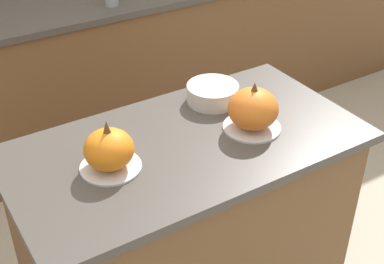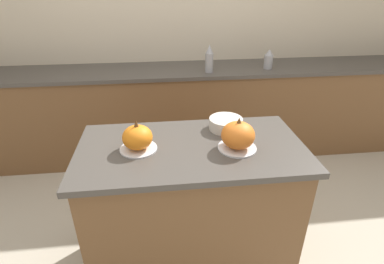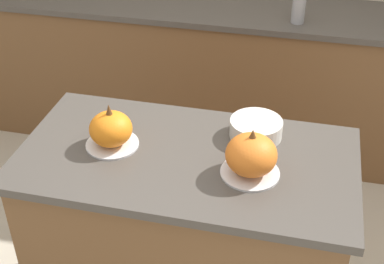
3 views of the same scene
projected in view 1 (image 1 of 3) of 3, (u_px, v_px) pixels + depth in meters
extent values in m
cube|color=brown|center=(187.00, 238.00, 2.14)|extent=(1.21, 0.62, 0.87)
cube|color=#47423D|center=(187.00, 145.00, 1.89)|extent=(1.27, 0.68, 0.03)
cube|color=brown|center=(59.00, 87.00, 3.16)|extent=(6.00, 0.56, 0.90)
cube|color=#47423D|center=(48.00, 11.00, 2.90)|extent=(6.00, 0.60, 0.03)
cylinder|color=silver|center=(111.00, 167.00, 1.75)|extent=(0.20, 0.20, 0.01)
ellipsoid|color=orange|center=(109.00, 149.00, 1.72)|extent=(0.16, 0.16, 0.13)
cone|color=brown|center=(106.00, 127.00, 1.67)|extent=(0.03, 0.03, 0.04)
cylinder|color=silver|center=(252.00, 127.00, 1.95)|extent=(0.21, 0.21, 0.01)
ellipsoid|color=orange|center=(253.00, 109.00, 1.91)|extent=(0.18, 0.18, 0.15)
cone|color=brown|center=(255.00, 87.00, 1.86)|extent=(0.03, 0.03, 0.04)
cylinder|color=beige|center=(213.00, 93.00, 2.10)|extent=(0.21, 0.21, 0.07)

